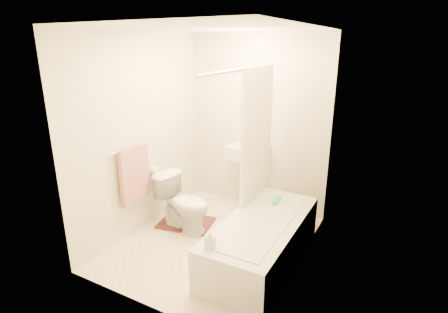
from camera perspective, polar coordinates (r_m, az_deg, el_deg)
The scene contains 17 objects.
floor at distance 4.27m, azimuth -1.65°, elevation -13.80°, with size 2.40×2.40×0.00m, color beige.
ceiling at distance 3.64m, azimuth -2.00°, elevation 20.34°, with size 2.40×2.40×0.00m, color white.
wall_back at distance 4.83m, azimuth 5.42°, elevation 5.30°, with size 2.00×0.02×2.40m, color beige.
wall_left at distance 4.36m, azimuth -13.26°, elevation 3.54°, with size 0.02×2.40×2.40m, color beige.
wall_right at distance 3.41m, azimuth 12.86°, elevation -0.38°, with size 0.02×2.40×2.40m, color beige.
mirror at distance 4.75m, azimuth 5.42°, elevation 8.79°, with size 0.40×0.03×0.55m, color white.
curtain_rod at distance 3.59m, azimuth 3.16°, elevation 13.97°, with size 0.03×0.03×1.70m, color silver.
shower_curtain at distance 4.08m, azimuth 5.39°, elevation 3.27°, with size 0.04×0.80×1.55m, color silver.
towel_bar at distance 4.18m, azimuth -15.00°, elevation 1.38°, with size 0.02×0.02×0.60m, color silver.
towel at distance 4.26m, azimuth -14.37°, elevation -2.80°, with size 0.06×0.45×0.66m, color #CC7266.
toilet_paper at distance 4.55m, azimuth -11.16°, elevation -2.33°, with size 0.12×0.12×0.11m, color white.
toilet at distance 4.41m, azimuth -6.54°, elevation -7.65°, with size 0.40×0.72×0.70m, color white.
sink at distance 4.92m, azimuth 3.94°, elevation -2.91°, with size 0.51×0.41×1.00m, color white, non-canonical shape.
bathtub at distance 3.86m, azimuth 6.18°, elevation -13.50°, with size 0.74×1.69×0.48m, color silver, non-canonical shape.
bath_mat at distance 4.69m, azimuth -6.21°, elevation -10.69°, with size 0.67×0.50×0.02m, color #503224.
soap_bottle at distance 3.23m, azimuth -2.31°, elevation -13.46°, with size 0.08×0.08×0.17m, color silver.
scrub_brush at distance 4.16m, azimuth 8.58°, elevation -7.19°, with size 0.06×0.20×0.04m, color #2EBE74.
Camera 1 is at (1.84, -3.14, 2.24)m, focal length 28.00 mm.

